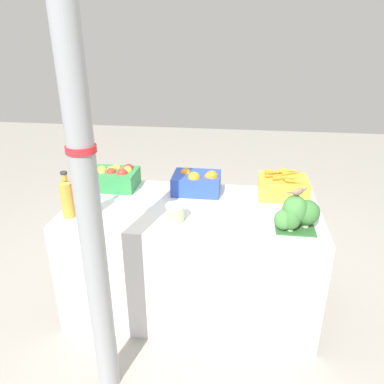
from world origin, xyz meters
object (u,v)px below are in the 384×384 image
(sparrow_bird, at_px, (299,191))
(apple_crate, at_px, (115,177))
(support_pole, at_px, (83,164))
(broccoli_pile, at_px, (298,214))
(orange_crate, at_px, (198,182))
(juice_bottle_cloudy, at_px, (85,198))
(carrot_crate, at_px, (283,186))
(juice_bottle_amber, at_px, (67,197))
(pickle_jar, at_px, (175,213))

(sparrow_bird, bearing_deg, apple_crate, 128.30)
(support_pole, distance_m, broccoli_pile, 1.19)
(support_pole, relative_size, orange_crate, 7.98)
(support_pole, xyz_separation_m, juice_bottle_cloudy, (-0.23, 0.48, -0.39))
(orange_crate, distance_m, juice_bottle_cloudy, 0.77)
(support_pole, relative_size, juice_bottle_cloudy, 8.50)
(carrot_crate, distance_m, juice_bottle_cloudy, 1.28)
(apple_crate, distance_m, juice_bottle_amber, 0.49)
(broccoli_pile, bearing_deg, sparrow_bird, -173.14)
(carrot_crate, height_order, sparrow_bird, sparrow_bird)
(apple_crate, bearing_deg, pickle_jar, -41.27)
(carrot_crate, relative_size, juice_bottle_amber, 1.12)
(juice_bottle_amber, xyz_separation_m, pickle_jar, (0.64, 0.02, -0.07))
(orange_crate, relative_size, pickle_jar, 2.91)
(apple_crate, bearing_deg, broccoli_pile, -20.54)
(orange_crate, xyz_separation_m, carrot_crate, (0.58, 0.01, -0.00))
(pickle_jar, height_order, sparrow_bird, sparrow_bird)
(carrot_crate, relative_size, pickle_jar, 2.91)
(support_pole, height_order, juice_bottle_amber, support_pole)
(apple_crate, xyz_separation_m, sparrow_bird, (1.19, -0.45, 0.16))
(juice_bottle_amber, relative_size, sparrow_bird, 2.35)
(orange_crate, height_order, carrot_crate, orange_crate)
(orange_crate, distance_m, pickle_jar, 0.45)
(broccoli_pile, distance_m, pickle_jar, 0.70)
(support_pole, xyz_separation_m, apple_crate, (-0.21, 0.95, -0.44))
(apple_crate, bearing_deg, orange_crate, -0.65)
(orange_crate, bearing_deg, broccoli_pile, -35.96)
(carrot_crate, bearing_deg, orange_crate, -179.19)
(apple_crate, height_order, broccoli_pile, broccoli_pile)
(apple_crate, xyz_separation_m, juice_bottle_cloudy, (-0.02, -0.47, 0.05))
(carrot_crate, xyz_separation_m, juice_bottle_cloudy, (-1.19, -0.47, 0.06))
(juice_bottle_amber, bearing_deg, sparrow_bird, 0.75)
(carrot_crate, xyz_separation_m, sparrow_bird, (0.02, -0.46, 0.16))
(pickle_jar, bearing_deg, sparrow_bird, -0.51)
(apple_crate, bearing_deg, carrot_crate, 0.07)
(support_pole, bearing_deg, juice_bottle_amber, 125.48)
(orange_crate, height_order, sparrow_bird, sparrow_bird)
(broccoli_pile, distance_m, juice_bottle_amber, 1.34)
(apple_crate, bearing_deg, sparrow_bird, -20.84)
(orange_crate, xyz_separation_m, pickle_jar, (-0.08, -0.44, -0.02))
(broccoli_pile, relative_size, pickle_jar, 2.30)
(carrot_crate, bearing_deg, pickle_jar, -145.68)
(apple_crate, xyz_separation_m, carrot_crate, (1.17, 0.00, -0.01))
(carrot_crate, relative_size, juice_bottle_cloudy, 1.07)
(juice_bottle_cloudy, bearing_deg, juice_bottle_amber, 180.00)
(pickle_jar, bearing_deg, apple_crate, 138.73)
(support_pole, relative_size, pickle_jar, 23.19)
(broccoli_pile, bearing_deg, orange_crate, 144.04)
(orange_crate, bearing_deg, juice_bottle_cloudy, -142.95)
(apple_crate, height_order, juice_bottle_amber, juice_bottle_amber)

